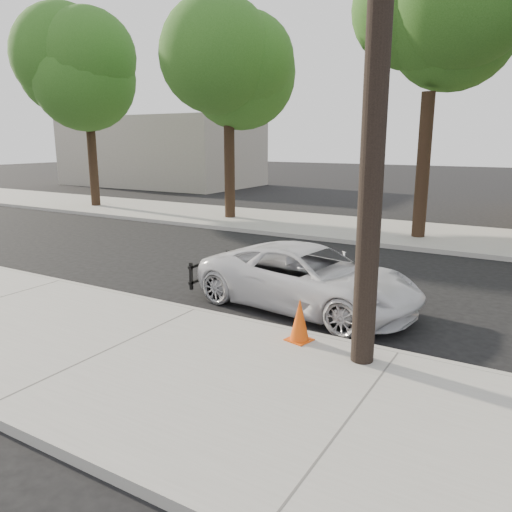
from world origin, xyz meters
name	(u,v)px	position (x,y,z in m)	size (l,w,h in m)	color
ground	(251,289)	(0.00, 0.00, 0.00)	(120.00, 120.00, 0.00)	black
near_sidewalk	(112,352)	(0.00, -4.30, 0.07)	(90.00, 4.40, 0.15)	gray
far_sidewalk	(368,230)	(0.00, 8.50, 0.07)	(90.00, 5.00, 0.15)	gray
curb_near	(196,312)	(0.00, -2.10, 0.07)	(90.00, 0.12, 0.16)	#9E9B93
building_far	(162,151)	(-20.00, 20.00, 2.50)	(14.00, 8.00, 5.00)	gray
utility_pole	(379,37)	(3.60, -2.70, 4.70)	(1.40, 0.34, 9.00)	black
tree_a	(87,71)	(-13.80, 7.85, 6.53)	(4.65, 4.50, 9.00)	black
tree_b	(230,68)	(-5.81, 8.06, 6.15)	(4.34, 4.20, 8.45)	black
tree_c	(440,22)	(2.22, 7.64, 6.91)	(4.96, 4.80, 9.55)	black
police_cruiser	(308,278)	(1.70, -0.54, 0.65)	(2.14, 4.64, 1.29)	silver
traffic_cone	(300,320)	(2.45, -2.50, 0.50)	(0.45, 0.45, 0.72)	#DC4A0B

